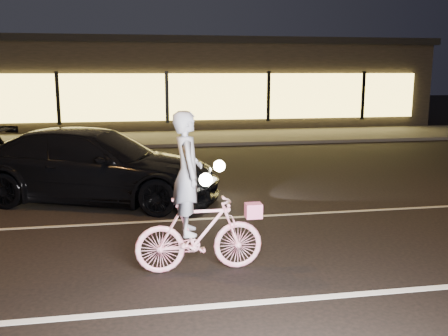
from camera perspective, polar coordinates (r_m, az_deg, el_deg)
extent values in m
plane|color=black|center=(7.51, 1.09, -10.16)|extent=(90.00, 90.00, 0.00)
cube|color=silver|center=(6.17, 3.88, -15.08)|extent=(60.00, 0.12, 0.01)
cube|color=gray|center=(9.37, -1.29, -5.78)|extent=(60.00, 0.10, 0.01)
cube|color=#383533|center=(20.09, -6.11, 3.39)|extent=(30.00, 4.00, 0.12)
cube|color=black|center=(25.91, -7.16, 9.38)|extent=(25.00, 8.00, 4.00)
cube|color=black|center=(25.94, -7.27, 13.91)|extent=(25.40, 8.40, 0.30)
cube|color=#FDD858|center=(21.84, -6.55, 8.05)|extent=(23.00, 0.15, 2.00)
cube|color=black|center=(21.94, -18.45, 7.57)|extent=(0.15, 0.08, 2.20)
cube|color=black|center=(21.76, -6.54, 8.04)|extent=(0.15, 0.08, 2.20)
cube|color=black|center=(22.49, 5.10, 8.16)|extent=(0.15, 0.08, 2.20)
cube|color=black|center=(24.06, 15.60, 7.99)|extent=(0.15, 0.08, 2.20)
imported|color=#FF417A|center=(6.86, -2.83, -7.57)|extent=(1.76, 0.50, 1.06)
imported|color=white|center=(6.62, -4.20, -0.61)|extent=(0.40, 0.60, 1.66)
cube|color=#EC4FA4|center=(6.90, 3.38, -4.88)|extent=(0.22, 0.18, 0.20)
imported|color=black|center=(10.82, -14.54, 0.30)|extent=(5.68, 3.81, 1.53)
sphere|color=#FFF2BF|center=(10.74, -0.54, 0.23)|extent=(0.25, 0.25, 0.25)
sphere|color=#FFF2BF|center=(9.39, -2.10, -1.35)|extent=(0.25, 0.25, 0.25)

